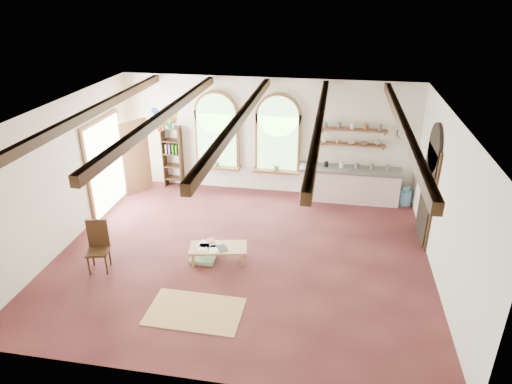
% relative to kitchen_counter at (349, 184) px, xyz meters
% --- Properties ---
extents(floor, '(8.00, 8.00, 0.00)m').
position_rel_kitchen_counter_xyz_m(floor, '(-2.30, -3.20, -0.48)').
color(floor, maroon).
rests_on(floor, ground).
extents(ceiling_beams, '(6.20, 6.80, 0.18)m').
position_rel_kitchen_counter_xyz_m(ceiling_beams, '(-2.30, -3.20, 2.62)').
color(ceiling_beams, '#3A2512').
rests_on(ceiling_beams, ceiling).
extents(window_left, '(1.30, 0.28, 2.20)m').
position_rel_kitchen_counter_xyz_m(window_left, '(-3.70, 0.23, 1.16)').
color(window_left, brown).
rests_on(window_left, floor).
extents(window_right, '(1.30, 0.28, 2.20)m').
position_rel_kitchen_counter_xyz_m(window_right, '(-2.00, 0.23, 1.16)').
color(window_right, brown).
rests_on(window_right, floor).
extents(left_doorway, '(0.10, 1.90, 2.50)m').
position_rel_kitchen_counter_xyz_m(left_doorway, '(-6.25, -1.40, 0.67)').
color(left_doorway, brown).
rests_on(left_doorway, floor).
extents(right_doorway, '(0.10, 1.30, 2.40)m').
position_rel_kitchen_counter_xyz_m(right_doorway, '(1.65, -1.70, 0.62)').
color(right_doorway, black).
rests_on(right_doorway, floor).
extents(kitchen_counter, '(2.68, 0.62, 0.94)m').
position_rel_kitchen_counter_xyz_m(kitchen_counter, '(0.00, 0.00, 0.00)').
color(kitchen_counter, beige).
rests_on(kitchen_counter, floor).
extents(wall_shelf_lower, '(1.70, 0.24, 0.04)m').
position_rel_kitchen_counter_xyz_m(wall_shelf_lower, '(0.00, 0.18, 1.07)').
color(wall_shelf_lower, brown).
rests_on(wall_shelf_lower, wall_back).
extents(wall_shelf_upper, '(1.70, 0.24, 0.04)m').
position_rel_kitchen_counter_xyz_m(wall_shelf_upper, '(0.00, 0.18, 1.47)').
color(wall_shelf_upper, brown).
rests_on(wall_shelf_upper, wall_back).
extents(wall_clock, '(0.32, 0.04, 0.32)m').
position_rel_kitchen_counter_xyz_m(wall_clock, '(1.25, 0.25, 1.42)').
color(wall_clock, black).
rests_on(wall_clock, wall_back).
extents(bookshelf, '(0.53, 0.32, 1.80)m').
position_rel_kitchen_counter_xyz_m(bookshelf, '(-5.00, 0.12, 0.42)').
color(bookshelf, '#3A2512').
rests_on(bookshelf, floor).
extents(coffee_table, '(1.30, 0.78, 0.35)m').
position_rel_kitchen_counter_xyz_m(coffee_table, '(-2.76, -3.51, -0.17)').
color(coffee_table, '#AB7B4E').
rests_on(coffee_table, floor).
extents(side_chair, '(0.52, 0.52, 1.08)m').
position_rel_kitchen_counter_xyz_m(side_chair, '(-5.11, -4.23, -0.16)').
color(side_chair, '#3A2512').
rests_on(side_chair, floor).
extents(floor_mat, '(1.73, 1.08, 0.02)m').
position_rel_kitchen_counter_xyz_m(floor_mat, '(-2.78, -5.20, -0.47)').
color(floor_mat, tan).
rests_on(floor_mat, floor).
extents(floor_cushion, '(0.54, 0.54, 0.09)m').
position_rel_kitchen_counter_xyz_m(floor_cushion, '(-3.10, -3.50, -0.43)').
color(floor_cushion, gray).
rests_on(floor_cushion, floor).
extents(water_jug_a, '(0.27, 0.27, 0.52)m').
position_rel_kitchen_counter_xyz_m(water_jug_a, '(1.45, -0.02, -0.25)').
color(water_jug_a, '#538DB3').
rests_on(water_jug_a, floor).
extents(water_jug_b, '(0.28, 0.28, 0.53)m').
position_rel_kitchen_counter_xyz_m(water_jug_b, '(1.52, 0.00, -0.25)').
color(water_jug_b, '#538DB3').
rests_on(water_jug_b, floor).
extents(balloon_cluster, '(0.74, 0.77, 1.14)m').
position_rel_kitchen_counter_xyz_m(balloon_cluster, '(-4.76, -0.90, 1.85)').
color(balloon_cluster, silver).
rests_on(balloon_cluster, floor).
extents(table_book, '(0.27, 0.30, 0.02)m').
position_rel_kitchen_counter_xyz_m(table_book, '(-3.05, -3.35, -0.12)').
color(table_book, olive).
rests_on(table_book, coffee_table).
extents(tablet, '(0.31, 0.34, 0.01)m').
position_rel_kitchen_counter_xyz_m(tablet, '(-2.66, -3.55, -0.12)').
color(tablet, black).
rests_on(tablet, coffee_table).
extents(potted_plant_left, '(0.27, 0.23, 0.30)m').
position_rel_kitchen_counter_xyz_m(potted_plant_left, '(-3.70, 0.12, 0.37)').
color(potted_plant_left, '#598C4C').
rests_on(potted_plant_left, window_left).
extents(potted_plant_right, '(0.27, 0.23, 0.30)m').
position_rel_kitchen_counter_xyz_m(potted_plant_right, '(-2.00, 0.12, 0.37)').
color(potted_plant_right, '#598C4C').
rests_on(potted_plant_right, window_right).
extents(shelf_cup_a, '(0.12, 0.10, 0.10)m').
position_rel_kitchen_counter_xyz_m(shelf_cup_a, '(-0.75, 0.18, 1.14)').
color(shelf_cup_a, white).
rests_on(shelf_cup_a, wall_shelf_lower).
extents(shelf_cup_b, '(0.10, 0.10, 0.09)m').
position_rel_kitchen_counter_xyz_m(shelf_cup_b, '(-0.40, 0.18, 1.14)').
color(shelf_cup_b, beige).
rests_on(shelf_cup_b, wall_shelf_lower).
extents(shelf_bowl_a, '(0.22, 0.22, 0.05)m').
position_rel_kitchen_counter_xyz_m(shelf_bowl_a, '(-0.05, 0.18, 1.12)').
color(shelf_bowl_a, beige).
rests_on(shelf_bowl_a, wall_shelf_lower).
extents(shelf_bowl_b, '(0.20, 0.20, 0.06)m').
position_rel_kitchen_counter_xyz_m(shelf_bowl_b, '(0.30, 0.18, 1.12)').
color(shelf_bowl_b, '#8C664C').
rests_on(shelf_bowl_b, wall_shelf_lower).
extents(shelf_vase, '(0.18, 0.18, 0.19)m').
position_rel_kitchen_counter_xyz_m(shelf_vase, '(0.65, 0.18, 1.19)').
color(shelf_vase, slate).
rests_on(shelf_vase, wall_shelf_lower).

